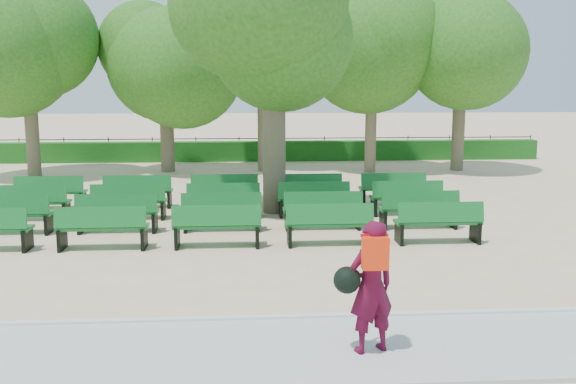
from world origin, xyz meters
name	(u,v)px	position (x,y,z in m)	size (l,w,h in m)	color
ground	(276,229)	(0.00, 0.00, 0.00)	(120.00, 120.00, 0.00)	#D6B48E
paving	(304,350)	(0.00, -7.40, 0.03)	(30.00, 2.20, 0.06)	#B9B9B4
curb	(297,318)	(0.00, -6.25, 0.05)	(30.00, 0.12, 0.10)	silver
hedge	(261,151)	(0.00, 14.00, 0.45)	(26.00, 0.70, 0.90)	#185918
fence	(261,160)	(0.00, 14.40, 0.00)	(26.00, 0.10, 1.02)	black
tree_line	(264,173)	(0.00, 10.00, 0.00)	(21.80, 6.80, 7.04)	#2E6B1C
bench_array	(222,220)	(-1.37, 0.68, 0.10)	(1.97, 0.71, 1.22)	#116424
tree_among	(274,37)	(0.06, 2.09, 4.80)	(4.96, 4.96, 7.07)	brown
person	(369,285)	(0.85, -7.56, 0.98)	(0.89, 0.62, 1.78)	#4B0A23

